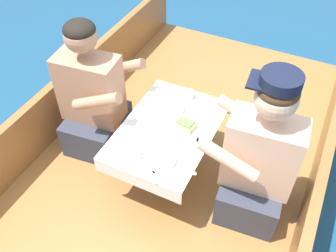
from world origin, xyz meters
name	(u,v)px	position (x,y,z in m)	size (l,w,h in m)	color
ground_plane	(163,205)	(0.00, 0.00, 0.00)	(60.00, 60.00, 0.00)	navy
boat_deck	(163,193)	(0.00, 0.00, 0.15)	(1.90, 3.75, 0.31)	#9E6B38
gunwale_port	(47,117)	(-0.92, 0.00, 0.51)	(0.06, 3.75, 0.41)	#936033
gunwale_starboard	(308,215)	(0.92, 0.00, 0.51)	(0.06, 3.75, 0.41)	#936033
cockpit_table	(168,134)	(0.00, 0.09, 0.68)	(0.55, 0.81, 0.42)	#B2B2B7
person_port	(93,100)	(-0.58, 0.12, 0.70)	(0.55, 0.49, 0.99)	#333847
person_starboard	(259,161)	(0.58, 0.07, 0.73)	(0.55, 0.48, 1.03)	#333847
plate_sandwich	(185,128)	(0.10, 0.13, 0.73)	(0.21, 0.21, 0.01)	white
plate_bread	(144,126)	(-0.14, 0.03, 0.73)	(0.21, 0.21, 0.01)	white
sandwich	(185,125)	(0.10, 0.13, 0.76)	(0.13, 0.10, 0.05)	#E0BC7F
bowl_port_near	(173,108)	(-0.04, 0.25, 0.75)	(0.14, 0.14, 0.04)	white
bowl_starboard_near	(166,160)	(0.11, -0.16, 0.75)	(0.12, 0.12, 0.04)	white
coffee_cup_port	(136,152)	(-0.07, -0.19, 0.75)	(0.10, 0.08, 0.06)	white
coffee_cup_starboard	(161,95)	(-0.17, 0.32, 0.75)	(0.10, 0.07, 0.06)	white
tin_can	(189,94)	(0.00, 0.41, 0.75)	(0.07, 0.07, 0.05)	silver
utensil_spoon_center	(187,176)	(0.25, -0.20, 0.73)	(0.12, 0.14, 0.01)	silver
utensil_knife_port	(178,93)	(-0.08, 0.41, 0.73)	(0.15, 0.10, 0.00)	silver
utensil_knife_starboard	(144,167)	(0.01, -0.24, 0.73)	(0.17, 0.04, 0.00)	silver
utensil_fork_port	(197,146)	(0.22, 0.03, 0.73)	(0.06, 0.17, 0.00)	silver
utensil_spoon_port	(153,168)	(0.06, -0.23, 0.73)	(0.12, 0.14, 0.01)	silver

